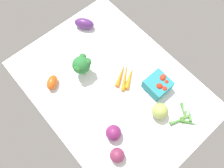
{
  "coord_description": "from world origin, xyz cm",
  "views": [
    {
      "loc": [
        -35.6,
        31.16,
        113.15
      ],
      "look_at": [
        0.0,
        0.0,
        4.0
      ],
      "focal_mm": 35.61,
      "sensor_mm": 36.0,
      "label": 1
    }
  ],
  "objects": [
    {
      "name": "carrot_bunch",
      "position": [
        -0.91,
        -9.0,
        3.26
      ],
      "size": [
        14.26,
        16.1,
        2.78
      ],
      "color": "orange",
      "rests_on": "tablecloth"
    },
    {
      "name": "eggplant",
      "position": [
        40.49,
        -13.19,
        5.18
      ],
      "size": [
        13.4,
        12.25,
        6.35
      ],
      "primitive_type": "ellipsoid",
      "rotation": [
        0.0,
        0.0,
        3.78
      ],
      "color": "#55286D",
      "rests_on": "tablecloth"
    },
    {
      "name": "red_onion_center",
      "position": [
        -29.26,
        22.4,
        5.51
      ],
      "size": [
        7.03,
        7.03,
        7.03
      ],
      "primitive_type": "sphere",
      "color": "#792A4A",
      "rests_on": "tablecloth"
    },
    {
      "name": "tablecloth",
      "position": [
        0.0,
        0.0,
        1.0
      ],
      "size": [
        104.0,
        76.0,
        2.0
      ],
      "primitive_type": "cube",
      "color": "white",
      "rests_on": "ground"
    },
    {
      "name": "roma_tomato",
      "position": [
        21.57,
        23.7,
        4.66
      ],
      "size": [
        9.47,
        10.1,
        5.32
      ],
      "primitive_type": "ellipsoid",
      "rotation": [
        0.0,
        0.0,
        5.36
      ],
      "color": "#CF5317",
      "rests_on": "tablecloth"
    },
    {
      "name": "berry_basket",
      "position": [
        -16.82,
        -17.67,
        5.67
      ],
      "size": [
        11.96,
        11.96,
        8.01
      ],
      "color": "teal",
      "rests_on": "tablecloth"
    },
    {
      "name": "okra_pile",
      "position": [
        -37.96,
        -15.67,
        2.84
      ],
      "size": [
        14.74,
        14.63,
        1.98
      ],
      "color": "#4B853D",
      "rests_on": "tablecloth"
    },
    {
      "name": "heirloom_tomato_green",
      "position": [
        -27.56,
        -7.7,
        6.15
      ],
      "size": [
        8.29,
        8.29,
        8.29
      ],
      "primitive_type": "sphere",
      "color": "#A1AF55",
      "rests_on": "tablecloth"
    },
    {
      "name": "broccoli_head",
      "position": [
        16.78,
        6.48,
        10.19
      ],
      "size": [
        9.65,
        10.69,
        12.95
      ],
      "color": "#A0C785",
      "rests_on": "tablecloth"
    },
    {
      "name": "red_onion_near_basket",
      "position": [
        -20.36,
        16.86,
        5.87
      ],
      "size": [
        7.74,
        7.74,
        7.74
      ],
      "primitive_type": "sphere",
      "color": "#75215B",
      "rests_on": "tablecloth"
    }
  ]
}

